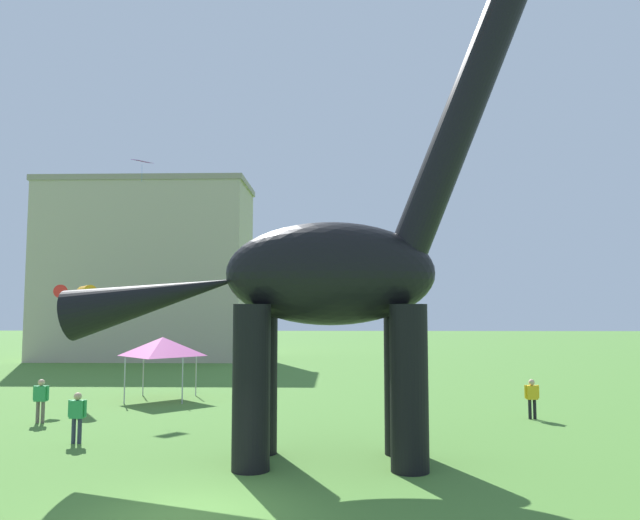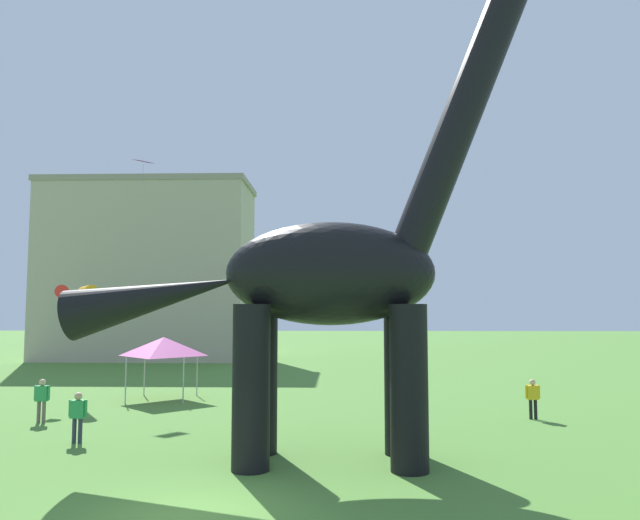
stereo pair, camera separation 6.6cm
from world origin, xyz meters
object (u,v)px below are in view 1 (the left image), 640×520
object	(u,v)px
kite_mid_right	(142,161)
person_near_flyer	(77,412)
festival_canopy_tent	(163,346)
person_strolling_adult	(532,395)
person_far_spectator	(41,396)
kite_near_low	(81,292)
dinosaur_sculpture	(328,274)

from	to	relation	value
kite_mid_right	person_near_flyer	bearing A→B (deg)	-79.03
person_near_flyer	festival_canopy_tent	bearing A→B (deg)	-7.30
person_strolling_adult	person_far_spectator	bearing A→B (deg)	-109.00
person_strolling_adult	kite_near_low	world-z (taller)	kite_near_low
person_near_flyer	person_far_spectator	xyz separation A→B (m)	(-2.93, 3.50, 0.02)
kite_near_low	kite_mid_right	xyz separation A→B (m)	(1.52, 4.21, 7.61)
person_strolling_adult	festival_canopy_tent	xyz separation A→B (m)	(-16.23, 4.91, 1.60)
dinosaur_sculpture	kite_near_low	xyz separation A→B (m)	(-12.39, 11.96, -0.13)
dinosaur_sculpture	kite_mid_right	world-z (taller)	dinosaur_sculpture
dinosaur_sculpture	person_near_flyer	bearing A→B (deg)	-176.82
person_strolling_adult	person_far_spectator	xyz separation A→B (m)	(-19.09, -1.34, 0.06)
festival_canopy_tent	kite_mid_right	xyz separation A→B (m)	(-2.64, 4.25, 10.28)
person_far_spectator	dinosaur_sculpture	bearing A→B (deg)	178.62
kite_near_low	person_strolling_adult	bearing A→B (deg)	-13.65
festival_canopy_tent	person_far_spectator	bearing A→B (deg)	-114.61
festival_canopy_tent	person_strolling_adult	bearing A→B (deg)	-16.82
person_strolling_adult	kite_mid_right	xyz separation A→B (m)	(-18.88, 9.16, 11.88)
dinosaur_sculpture	person_far_spectator	size ratio (longest dim) A/B	8.94
dinosaur_sculpture	festival_canopy_tent	distance (m)	14.75
person_far_spectator	person_strolling_adult	bearing A→B (deg)	-150.29
person_strolling_adult	person_far_spectator	world-z (taller)	person_far_spectator
person_strolling_adult	kite_near_low	bearing A→B (deg)	-126.65
kite_near_low	kite_mid_right	world-z (taller)	kite_mid_right
person_far_spectator	festival_canopy_tent	xyz separation A→B (m)	(2.86, 6.24, 1.54)
person_near_flyer	kite_mid_right	size ratio (longest dim) A/B	1.28
person_strolling_adult	kite_near_low	distance (m)	21.42
dinosaur_sculpture	kite_near_low	world-z (taller)	dinosaur_sculpture
person_near_flyer	person_far_spectator	distance (m)	4.56
person_strolling_adult	person_far_spectator	distance (m)	19.14
kite_near_low	kite_mid_right	bearing A→B (deg)	70.19
person_far_spectator	festival_canopy_tent	bearing A→B (deg)	-88.90
person_near_flyer	kite_near_low	world-z (taller)	kite_near_low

